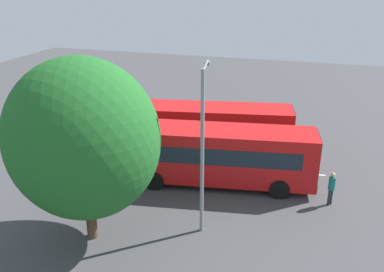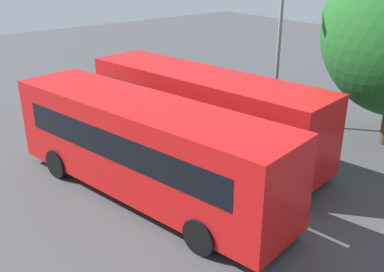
{
  "view_description": "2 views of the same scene",
  "coord_description": "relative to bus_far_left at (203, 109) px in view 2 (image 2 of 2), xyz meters",
  "views": [
    {
      "loc": [
        5.04,
        -20.88,
        10.57
      ],
      "look_at": [
        -1.18,
        -0.1,
        1.87
      ],
      "focal_mm": 38.51,
      "sensor_mm": 36.0,
      "label": 1
    },
    {
      "loc": [
        -11.25,
        8.4,
        7.16
      ],
      "look_at": [
        -0.3,
        -0.38,
        1.33
      ],
      "focal_mm": 41.58,
      "sensor_mm": 36.0,
      "label": 2
    }
  ],
  "objects": [
    {
      "name": "bus_center_left",
      "position": [
        -1.45,
        3.55,
        0.0
      ],
      "size": [
        10.23,
        4.09,
        3.08
      ],
      "rotation": [
        0.0,
        0.0,
        0.18
      ],
      "color": "red",
      "rests_on": "ground"
    },
    {
      "name": "lane_stripe_outer_left",
      "position": [
        -0.76,
        1.74,
        -1.7
      ],
      "size": [
        12.64,
        1.81,
        0.01
      ],
      "primitive_type": "cube",
      "rotation": [
        0.0,
        0.0,
        0.13
      ],
      "color": "silver",
      "rests_on": "ground"
    },
    {
      "name": "bus_far_left",
      "position": [
        0.0,
        0.0,
        0.0
      ],
      "size": [
        10.21,
        3.82,
        3.08
      ],
      "rotation": [
        0.0,
        0.0,
        0.15
      ],
      "color": "red",
      "rests_on": "ground"
    },
    {
      "name": "street_lamp",
      "position": [
        0.26,
        -4.19,
        2.44
      ],
      "size": [
        0.57,
        2.35,
        7.17
      ],
      "rotation": [
        0.0,
        0.0,
        1.74
      ],
      "color": "gray",
      "rests_on": "ground"
    },
    {
      "name": "ground_plane",
      "position": [
        -0.76,
        1.74,
        -1.7
      ],
      "size": [
        64.77,
        64.77,
        0.0
      ],
      "primitive_type": "plane",
      "color": "#424244"
    },
    {
      "name": "pedestrian",
      "position": [
        5.7,
        -0.58,
        -0.68
      ],
      "size": [
        0.45,
        0.45,
        1.73
      ],
      "rotation": [
        0.0,
        0.0,
        2.46
      ],
      "color": "#232833",
      "rests_on": "ground"
    }
  ]
}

